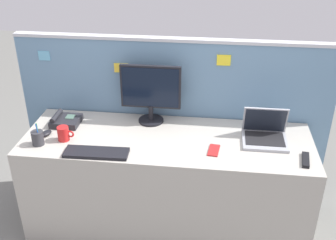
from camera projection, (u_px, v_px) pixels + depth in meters
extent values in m
plane|color=slate|center=(167.00, 221.00, 3.25)|extent=(10.00, 10.00, 0.00)
cube|color=#ADA89E|center=(167.00, 182.00, 3.07)|extent=(2.04, 0.69, 0.76)
cube|color=#6084A3|center=(173.00, 123.00, 3.27)|extent=(2.40, 0.06, 1.35)
cube|color=#B7BAC1|center=(174.00, 39.00, 2.94)|extent=(2.40, 0.07, 0.02)
cube|color=yellow|center=(121.00, 68.00, 3.06)|extent=(0.11, 0.01, 0.07)
cube|color=#66ADD1|center=(44.00, 56.00, 3.09)|extent=(0.09, 0.01, 0.07)
cube|color=yellow|center=(224.00, 60.00, 2.94)|extent=(0.10, 0.01, 0.08)
cylinder|color=black|center=(151.00, 120.00, 3.11)|extent=(0.19, 0.19, 0.02)
cylinder|color=black|center=(151.00, 113.00, 3.08)|extent=(0.04, 0.04, 0.11)
cube|color=black|center=(151.00, 87.00, 2.99)|extent=(0.45, 0.03, 0.33)
cube|color=black|center=(150.00, 88.00, 2.98)|extent=(0.42, 0.01, 0.30)
cube|color=#9EA0A8|center=(265.00, 141.00, 2.84)|extent=(0.31, 0.27, 0.02)
cube|color=black|center=(265.00, 139.00, 2.84)|extent=(0.27, 0.20, 0.00)
cube|color=#9EA0A8|center=(265.00, 120.00, 2.88)|extent=(0.31, 0.06, 0.20)
cube|color=black|center=(265.00, 120.00, 2.87)|extent=(0.28, 0.05, 0.18)
cube|color=#232328|center=(66.00, 121.00, 3.07)|extent=(0.20, 0.20, 0.05)
cube|color=#4C6B5B|center=(70.00, 117.00, 3.07)|extent=(0.06, 0.07, 0.01)
cylinder|color=#232328|center=(56.00, 116.00, 3.05)|extent=(0.04, 0.18, 0.04)
cube|color=black|center=(96.00, 153.00, 2.70)|extent=(0.43, 0.15, 0.02)
ellipsoid|color=black|center=(46.00, 133.00, 2.92)|extent=(0.09, 0.12, 0.03)
cylinder|color=#333338|center=(38.00, 138.00, 2.79)|extent=(0.08, 0.08, 0.10)
cylinder|color=#238438|center=(38.00, 131.00, 2.77)|extent=(0.01, 0.02, 0.13)
cylinder|color=blue|center=(38.00, 132.00, 2.76)|extent=(0.02, 0.01, 0.12)
cube|color=#B22323|center=(214.00, 150.00, 2.74)|extent=(0.08, 0.15, 0.01)
cube|color=black|center=(306.00, 160.00, 2.63)|extent=(0.07, 0.17, 0.02)
cylinder|color=red|center=(63.00, 134.00, 2.85)|extent=(0.08, 0.08, 0.10)
torus|color=red|center=(70.00, 134.00, 2.84)|extent=(0.05, 0.01, 0.05)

